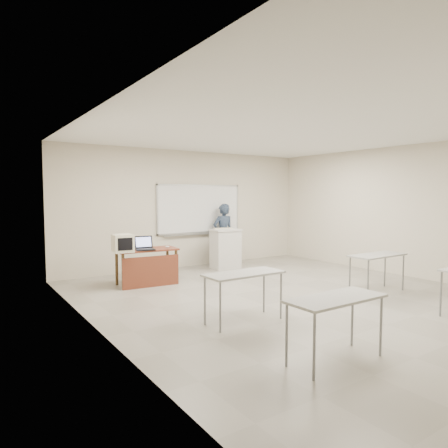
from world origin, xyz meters
TOP-DOWN VIEW (x-y plane):
  - floor at (0.00, 0.00)m, footprint 7.00×8.00m
  - whiteboard at (0.30, 3.97)m, footprint 2.48×0.10m
  - student_desks at (-0.00, -1.35)m, footprint 4.40×2.20m
  - instructor_desk at (-1.80, 2.49)m, footprint 1.24×0.62m
  - podium at (0.60, 3.20)m, footprint 0.71×0.52m
  - crt_monitor at (-2.35, 2.48)m, footprint 0.38×0.42m
  - laptop at (-1.90, 2.48)m, footprint 0.37×0.34m
  - mouse at (-1.36, 2.52)m, footprint 0.11×0.08m
  - keyboard at (0.58, 3.28)m, footprint 0.51×0.27m
  - presenter at (0.89, 3.73)m, footprint 0.62×0.43m

SIDE VIEW (x-z plane):
  - floor at x=0.00m, z-range -0.01..0.00m
  - podium at x=0.60m, z-range 0.00..1.00m
  - instructor_desk at x=-1.80m, z-range 0.14..0.89m
  - student_desks at x=0.00m, z-range 0.31..1.04m
  - mouse at x=-1.36m, z-range 0.75..0.79m
  - laptop at x=-1.90m, z-range 0.67..0.95m
  - presenter at x=0.89m, z-range 0.00..1.63m
  - crt_monitor at x=-2.35m, z-range 0.74..1.10m
  - keyboard at x=0.58m, z-range 1.00..1.03m
  - whiteboard at x=0.30m, z-range 0.83..2.14m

